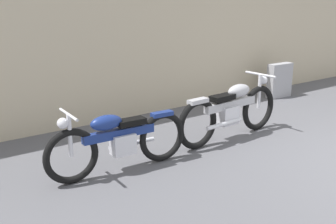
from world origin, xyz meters
TOP-DOWN VIEW (x-y plane):
  - building_wall at (0.00, 4.40)m, footprint 18.00×0.30m
  - stone_marker at (1.68, 3.65)m, footprint 0.61×0.23m
  - motorcycle_blue at (-3.16, 2.22)m, footprint 1.99×0.56m
  - motorcycle_silver at (-1.09, 2.31)m, footprint 2.16×0.60m

SIDE VIEW (x-z plane):
  - stone_marker at x=1.68m, z-range 0.00..0.75m
  - motorcycle_blue at x=-3.16m, z-range -0.02..0.88m
  - motorcycle_silver at x=-1.09m, z-range -0.02..0.95m
  - building_wall at x=0.00m, z-range 0.00..2.84m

